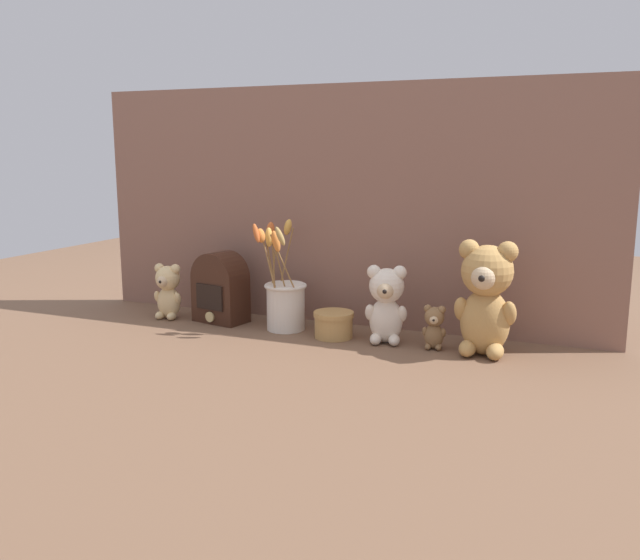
% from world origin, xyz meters
% --- Properties ---
extents(ground_plane, '(4.00, 4.00, 0.00)m').
position_xyz_m(ground_plane, '(0.00, 0.00, 0.00)').
color(ground_plane, brown).
extents(backdrop_wall, '(1.66, 0.02, 0.73)m').
position_xyz_m(backdrop_wall, '(0.00, 0.17, 0.36)').
color(backdrop_wall, '#845B4C').
rests_on(backdrop_wall, ground).
extents(teddy_bear_large, '(0.16, 0.16, 0.31)m').
position_xyz_m(teddy_bear_large, '(0.48, -0.00, 0.16)').
color(teddy_bear_large, tan).
rests_on(teddy_bear_large, ground).
extents(teddy_bear_medium, '(0.12, 0.11, 0.22)m').
position_xyz_m(teddy_bear_medium, '(0.21, 0.01, 0.12)').
color(teddy_bear_medium, beige).
rests_on(teddy_bear_medium, ground).
extents(teddy_bear_small, '(0.10, 0.09, 0.18)m').
position_xyz_m(teddy_bear_small, '(-0.52, 0.01, 0.09)').
color(teddy_bear_small, '#DBBC84').
rests_on(teddy_bear_small, ground).
extents(teddy_bear_tiny, '(0.07, 0.06, 0.12)m').
position_xyz_m(teddy_bear_tiny, '(0.34, 0.00, 0.06)').
color(teddy_bear_tiny, olive).
rests_on(teddy_bear_tiny, ground).
extents(flower_vase, '(0.14, 0.17, 0.33)m').
position_xyz_m(flower_vase, '(-0.12, 0.03, 0.10)').
color(flower_vase, silver).
rests_on(flower_vase, ground).
extents(vintage_radio, '(0.18, 0.13, 0.22)m').
position_xyz_m(vintage_radio, '(-0.34, 0.04, 0.11)').
color(vintage_radio, '#381E14').
rests_on(vintage_radio, ground).
extents(decorative_tin_tall, '(0.12, 0.12, 0.08)m').
position_xyz_m(decorative_tin_tall, '(0.05, -0.00, 0.04)').
color(decorative_tin_tall, tan).
rests_on(decorative_tin_tall, ground).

